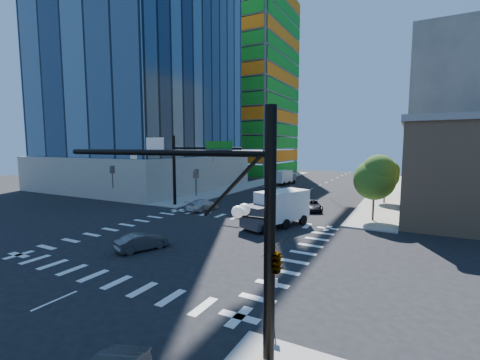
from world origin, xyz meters
The scene contains 17 objects.
ground centered at (0.00, 0.00, 0.00)m, with size 160.00×160.00×0.00m, color black.
road_markings centered at (0.00, 0.00, 0.01)m, with size 20.00×20.00×0.01m, color silver.
sidewalk_ne centered at (12.50, 40.00, 0.07)m, with size 5.00×60.00×0.15m, color gray.
sidewalk_nw centered at (-12.50, 40.00, 0.07)m, with size 5.00×60.00×0.15m, color gray.
construction_building centered at (-27.41, 61.93, 24.61)m, with size 25.16×34.50×70.60m.
bg_building_ne centered at (27.00, 55.00, 14.00)m, with size 24.00×30.00×28.00m, color #625D58.
signal_mast_se centered at (10.60, -11.50, 5.01)m, with size 10.51×2.48×9.00m.
signal_mast_nw centered at (-10.00, 11.50, 5.49)m, with size 10.20×0.40×9.00m.
tree_south centered at (12.63, 13.90, 4.69)m, with size 4.16×4.16×6.82m.
tree_north centered at (12.93, 25.90, 3.99)m, with size 3.54×3.52×5.78m.
no_parking_sign centered at (10.70, -9.00, 1.38)m, with size 0.30×0.06×2.20m.
car_nb_far centered at (5.32, 16.67, 0.65)m, with size 2.15×4.66×1.29m, color black.
car_sb_near centered at (-6.50, 10.71, 0.68)m, with size 1.90×4.67×1.36m, color silver.
car_sb_mid centered at (-4.95, 28.26, 0.75)m, with size 1.77×4.40×1.50m, color #94979B.
car_sb_cross centered at (-1.93, -4.00, 0.64)m, with size 1.36×3.90×1.29m, color #454549.
box_truck_near centered at (4.32, 7.11, 1.52)m, with size 5.00×7.14×3.45m.
box_truck_far centered at (-6.75, 40.57, 1.28)m, with size 3.14×5.81×2.90m.
Camera 1 is at (15.56, -21.34, 7.81)m, focal length 24.00 mm.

